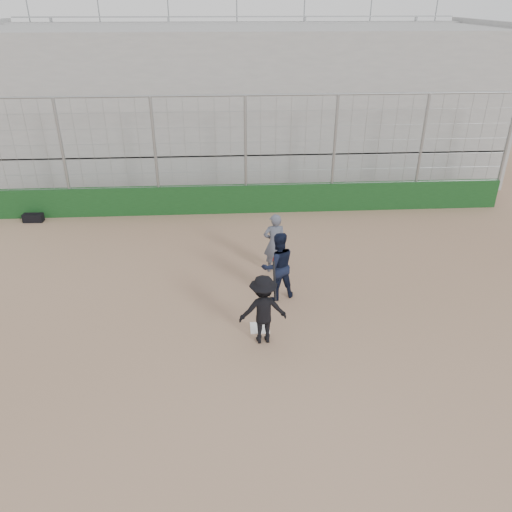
{
  "coord_description": "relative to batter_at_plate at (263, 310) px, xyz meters",
  "views": [
    {
      "loc": [
        -0.67,
        -9.39,
        6.79
      ],
      "look_at": [
        0.0,
        1.4,
        1.15
      ],
      "focal_mm": 35.0,
      "sensor_mm": 36.0,
      "label": 1
    }
  ],
  "objects": [
    {
      "name": "ground",
      "position": [
        -0.04,
        0.44,
        -0.81
      ],
      "size": [
        90.0,
        90.0,
        0.0
      ],
      "primitive_type": "plane",
      "color": "brown",
      "rests_on": "ground"
    },
    {
      "name": "home_plate",
      "position": [
        -0.04,
        0.44,
        -0.8
      ],
      "size": [
        0.44,
        0.44,
        0.02
      ],
      "primitive_type": "cube",
      "color": "white",
      "rests_on": "ground"
    },
    {
      "name": "backstop",
      "position": [
        -0.04,
        7.44,
        0.15
      ],
      "size": [
        18.1,
        0.25,
        4.04
      ],
      "color": "#113715",
      "rests_on": "ground"
    },
    {
      "name": "bleachers",
      "position": [
        -0.04,
        12.39,
        2.12
      ],
      "size": [
        20.25,
        6.7,
        6.98
      ],
      "color": "gray",
      "rests_on": "ground"
    },
    {
      "name": "batter_at_plate",
      "position": [
        0.0,
        0.0,
        0.0
      ],
      "size": [
        1.09,
        0.78,
        1.78
      ],
      "color": "black",
      "rests_on": "ground"
    },
    {
      "name": "catcher_crouched",
      "position": [
        0.49,
        1.71,
        -0.2
      ],
      "size": [
        1.06,
        0.94,
        1.22
      ],
      "color": "black",
      "rests_on": "ground"
    },
    {
      "name": "umpire",
      "position": [
        0.54,
        3.15,
        -0.04
      ],
      "size": [
        0.66,
        0.47,
        1.53
      ],
      "primitive_type": "imported",
      "rotation": [
        0.0,
        0.0,
        3.24
      ],
      "color": "#4A4F5E",
      "rests_on": "ground"
    },
    {
      "name": "equipment_bag",
      "position": [
        -7.28,
        7.03,
        -0.67
      ],
      "size": [
        0.66,
        0.3,
        0.32
      ],
      "color": "black",
      "rests_on": "ground"
    }
  ]
}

